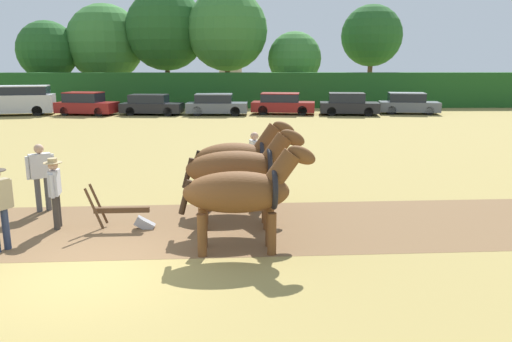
{
  "coord_description": "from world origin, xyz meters",
  "views": [
    {
      "loc": [
        2.9,
        -8.54,
        3.78
      ],
      "look_at": [
        3.11,
        3.51,
        1.1
      ],
      "focal_mm": 35.0,
      "sensor_mm": 36.0,
      "label": 1
    }
  ],
  "objects_px": {
    "plow": "(127,216)",
    "draft_horse_lead_left": "(242,192)",
    "farmer_at_plow": "(55,188)",
    "parked_car_right": "(348,104)",
    "tree_far_left": "(47,51)",
    "farmer_onlooker_right": "(41,172)",
    "tree_center_right": "(295,59)",
    "church_spire": "(230,1)",
    "tree_center": "(227,30)",
    "tree_center_left": "(166,30)",
    "parked_car_center_right": "(282,104)",
    "parked_car_far_right": "(408,104)",
    "draft_horse_trail_left": "(238,159)",
    "tree_right": "(372,36)",
    "parked_van": "(14,100)",
    "parked_car_left": "(86,104)",
    "parked_car_center": "(216,105)",
    "draft_horse_lead_right": "(240,169)",
    "tree_left": "(105,43)",
    "parked_car_center_left": "(151,105)",
    "farmer_beside_team": "(255,157)"
  },
  "relations": [
    {
      "from": "tree_left",
      "to": "parked_car_center_left",
      "type": "relative_size",
      "value": 1.99
    },
    {
      "from": "farmer_at_plow",
      "to": "parked_car_right",
      "type": "height_order",
      "value": "farmer_at_plow"
    },
    {
      "from": "parked_car_center_left",
      "to": "draft_horse_trail_left",
      "type": "bearing_deg",
      "value": -68.44
    },
    {
      "from": "parked_van",
      "to": "parked_car_right",
      "type": "relative_size",
      "value": 1.28
    },
    {
      "from": "tree_center_left",
      "to": "tree_center_right",
      "type": "bearing_deg",
      "value": -6.93
    },
    {
      "from": "draft_horse_trail_left",
      "to": "parked_car_far_right",
      "type": "height_order",
      "value": "draft_horse_trail_left"
    },
    {
      "from": "tree_right",
      "to": "parked_car_right",
      "type": "relative_size",
      "value": 2.04
    },
    {
      "from": "farmer_at_plow",
      "to": "parked_car_right",
      "type": "xyz_separation_m",
      "value": [
        11.51,
        24.12,
        -0.21
      ]
    },
    {
      "from": "parked_car_center_left",
      "to": "farmer_onlooker_right",
      "type": "bearing_deg",
      "value": -80.5
    },
    {
      "from": "tree_center_left",
      "to": "farmer_at_plow",
      "type": "height_order",
      "value": "tree_center_left"
    },
    {
      "from": "tree_right",
      "to": "plow",
      "type": "xyz_separation_m",
      "value": [
        -14.04,
        -35.51,
        -5.62
      ]
    },
    {
      "from": "tree_far_left",
      "to": "parked_car_right",
      "type": "distance_m",
      "value": 27.54
    },
    {
      "from": "tree_left",
      "to": "parked_car_center_right",
      "type": "bearing_deg",
      "value": -36.87
    },
    {
      "from": "plow",
      "to": "parked_car_center_right",
      "type": "bearing_deg",
      "value": 75.5
    },
    {
      "from": "tree_left",
      "to": "church_spire",
      "type": "xyz_separation_m",
      "value": [
        10.86,
        18.56,
        5.71
      ]
    },
    {
      "from": "tree_center_right",
      "to": "plow",
      "type": "xyz_separation_m",
      "value": [
        -6.96,
        -34.13,
        -3.6
      ]
    },
    {
      "from": "plow",
      "to": "parked_car_left",
      "type": "height_order",
      "value": "parked_car_left"
    },
    {
      "from": "draft_horse_lead_left",
      "to": "farmer_beside_team",
      "type": "bearing_deg",
      "value": 83.69
    },
    {
      "from": "tree_right",
      "to": "parked_car_center",
      "type": "relative_size",
      "value": 2.02
    },
    {
      "from": "tree_center",
      "to": "parked_car_right",
      "type": "relative_size",
      "value": 2.31
    },
    {
      "from": "farmer_at_plow",
      "to": "parked_car_center_left",
      "type": "distance_m",
      "value": 24.6
    },
    {
      "from": "tree_center_right",
      "to": "church_spire",
      "type": "relative_size",
      "value": 0.3
    },
    {
      "from": "tree_center",
      "to": "parked_car_far_right",
      "type": "xyz_separation_m",
      "value": [
        13.33,
        -9.32,
        -5.61
      ]
    },
    {
      "from": "plow",
      "to": "church_spire",
      "type": "bearing_deg",
      "value": 86.85
    },
    {
      "from": "parked_van",
      "to": "tree_far_left",
      "type": "bearing_deg",
      "value": 86.96
    },
    {
      "from": "draft_horse_lead_right",
      "to": "draft_horse_trail_left",
      "type": "height_order",
      "value": "draft_horse_trail_left"
    },
    {
      "from": "tree_far_left",
      "to": "farmer_onlooker_right",
      "type": "xyz_separation_m",
      "value": [
        12.62,
        -33.73,
        -3.58
      ]
    },
    {
      "from": "church_spire",
      "to": "draft_horse_lead_right",
      "type": "xyz_separation_m",
      "value": [
        1.97,
        -54.9,
        -9.68
      ]
    },
    {
      "from": "tree_far_left",
      "to": "draft_horse_lead_left",
      "type": "distance_m",
      "value": 40.77
    },
    {
      "from": "tree_center_left",
      "to": "parked_car_center",
      "type": "xyz_separation_m",
      "value": [
        5.07,
        -11.23,
        -5.7
      ]
    },
    {
      "from": "tree_center_right",
      "to": "parked_car_far_right",
      "type": "xyz_separation_m",
      "value": [
        7.39,
        -9.2,
        -3.19
      ]
    },
    {
      "from": "parked_car_center",
      "to": "parked_car_right",
      "type": "height_order",
      "value": "parked_car_right"
    },
    {
      "from": "church_spire",
      "to": "farmer_beside_team",
      "type": "bearing_deg",
      "value": -87.39
    },
    {
      "from": "tree_far_left",
      "to": "parked_car_center",
      "type": "relative_size",
      "value": 1.69
    },
    {
      "from": "tree_center_right",
      "to": "parked_car_left",
      "type": "relative_size",
      "value": 1.42
    },
    {
      "from": "tree_center_right",
      "to": "farmer_at_plow",
      "type": "height_order",
      "value": "tree_center_right"
    },
    {
      "from": "farmer_at_plow",
      "to": "parked_van",
      "type": "distance_m",
      "value": 27.17
    },
    {
      "from": "tree_center_left",
      "to": "draft_horse_lead_right",
      "type": "xyz_separation_m",
      "value": [
        7.07,
        -35.41,
        -5.06
      ]
    },
    {
      "from": "tree_center_left",
      "to": "parked_car_far_right",
      "type": "bearing_deg",
      "value": -29.33
    },
    {
      "from": "tree_center_left",
      "to": "draft_horse_lead_right",
      "type": "relative_size",
      "value": 3.51
    },
    {
      "from": "parked_van",
      "to": "plow",
      "type": "bearing_deg",
      "value": -72.24
    },
    {
      "from": "tree_center_right",
      "to": "church_spire",
      "type": "distance_m",
      "value": 22.97
    },
    {
      "from": "tree_center_left",
      "to": "parked_car_center_right",
      "type": "relative_size",
      "value": 2.15
    },
    {
      "from": "church_spire",
      "to": "parked_car_center",
      "type": "xyz_separation_m",
      "value": [
        -0.04,
        -30.72,
        -10.32
      ]
    },
    {
      "from": "plow",
      "to": "draft_horse_lead_left",
      "type": "bearing_deg",
      "value": -30.43
    },
    {
      "from": "tree_center_left",
      "to": "farmer_onlooker_right",
      "type": "bearing_deg",
      "value": -86.59
    },
    {
      "from": "tree_center_left",
      "to": "tree_right",
      "type": "bearing_deg",
      "value": -0.02
    },
    {
      "from": "tree_right",
      "to": "farmer_beside_team",
      "type": "height_order",
      "value": "tree_right"
    },
    {
      "from": "plow",
      "to": "parked_car_left",
      "type": "bearing_deg",
      "value": 106.82
    },
    {
      "from": "church_spire",
      "to": "parked_car_center_right",
      "type": "distance_m",
      "value": 32.25
    }
  ]
}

